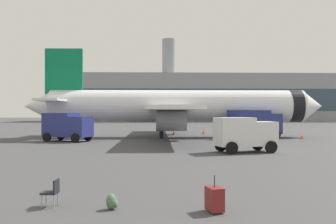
{
  "coord_description": "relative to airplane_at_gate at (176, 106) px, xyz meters",
  "views": [
    {
      "loc": [
        0.12,
        -5.93,
        3.0
      ],
      "look_at": [
        1.15,
        23.94,
        3.0
      ],
      "focal_mm": 41.18,
      "sensor_mm": 36.0,
      "label": 1
    }
  ],
  "objects": [
    {
      "name": "safety_cone_near",
      "position": [
        13.89,
        -3.49,
        -3.36
      ],
      "size": [
        0.44,
        0.44,
        0.6
      ],
      "color": "#F2590C",
      "rests_on": "ground"
    },
    {
      "name": "cargo_van",
      "position": [
        4.15,
        -17.46,
        -2.21
      ],
      "size": [
        4.72,
        3.09,
        2.6
      ],
      "color": "white",
      "rests_on": "ground"
    },
    {
      "name": "safety_cone_far",
      "position": [
        4.24,
        7.14,
        -3.3
      ],
      "size": [
        0.44,
        0.44,
        0.72
      ],
      "color": "#F2590C",
      "rests_on": "ground"
    },
    {
      "name": "traveller_backpack",
      "position": [
        -3.85,
        -33.94,
        -3.42
      ],
      "size": [
        0.36,
        0.4,
        0.48
      ],
      "color": "#476B4C",
      "rests_on": "ground"
    },
    {
      "name": "service_truck",
      "position": [
        -11.46,
        -6.28,
        -2.05
      ],
      "size": [
        5.28,
        3.97,
        2.9
      ],
      "color": "navy",
      "rests_on": "ground"
    },
    {
      "name": "safety_cone_mid",
      "position": [
        -0.05,
        4.63,
        -3.31
      ],
      "size": [
        0.44,
        0.44,
        0.71
      ],
      "color": "#F2590C",
      "rests_on": "ground"
    },
    {
      "name": "rolling_suitcase",
      "position": [
        -0.73,
        -34.34,
        -3.27
      ],
      "size": [
        0.54,
        0.72,
        1.1
      ],
      "color": "maroon",
      "rests_on": "ground"
    },
    {
      "name": "gate_chair",
      "position": [
        -5.78,
        -33.51,
        -3.16
      ],
      "size": [
        0.52,
        0.52,
        0.86
      ],
      "color": "black",
      "rests_on": "ground"
    },
    {
      "name": "terminal_building",
      "position": [
        14.07,
        80.63,
        3.93
      ],
      "size": [
        97.42,
        20.63,
        26.97
      ],
      "color": "gray",
      "rests_on": "ground"
    },
    {
      "name": "fuel_truck",
      "position": [
        8.62,
        -3.17,
        -1.88
      ],
      "size": [
        6.45,
        4.74,
        3.2
      ],
      "color": "navy",
      "rests_on": "ground"
    },
    {
      "name": "airplane_at_gate",
      "position": [
        0.0,
        0.0,
        0.0
      ],
      "size": [
        35.62,
        32.03,
        10.5
      ],
      "color": "white",
      "rests_on": "ground"
    }
  ]
}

